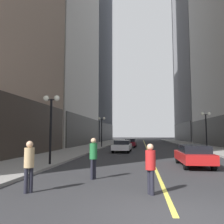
# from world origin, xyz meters

# --- Properties ---
(ground_plane) EXTENTS (200.00, 200.00, 0.00)m
(ground_plane) POSITION_xyz_m (0.00, 35.00, 0.00)
(ground_plane) COLOR #2D2D30
(sidewalk_left) EXTENTS (4.50, 78.00, 0.15)m
(sidewalk_left) POSITION_xyz_m (-8.25, 35.00, 0.07)
(sidewalk_left) COLOR gray
(sidewalk_left) RESTS_ON ground
(sidewalk_right) EXTENTS (4.50, 78.00, 0.15)m
(sidewalk_right) POSITION_xyz_m (8.25, 35.00, 0.07)
(sidewalk_right) COLOR gray
(sidewalk_right) RESTS_ON ground
(lane_centre_stripe) EXTENTS (0.16, 70.00, 0.01)m
(lane_centre_stripe) POSITION_xyz_m (0.00, 35.00, 0.00)
(lane_centre_stripe) COLOR #E5D64C
(lane_centre_stripe) RESTS_ON ground
(building_left_mid) EXTENTS (13.73, 24.00, 45.86)m
(building_left_mid) POSITION_xyz_m (-17.27, 34.50, 22.85)
(building_left_mid) COLOR #A8A399
(building_left_mid) RESTS_ON ground
(car_red) EXTENTS (1.74, 4.23, 1.32)m
(car_red) POSITION_xyz_m (2.41, 8.99, 0.72)
(car_red) COLOR #B21919
(car_red) RESTS_ON ground
(car_white) EXTENTS (1.97, 4.38, 1.32)m
(car_white) POSITION_xyz_m (-2.85, 19.65, 0.72)
(car_white) COLOR silver
(car_white) RESTS_ON ground
(car_maroon) EXTENTS (1.84, 4.31, 1.32)m
(car_maroon) POSITION_xyz_m (-2.38, 29.13, 0.72)
(car_maroon) COLOR maroon
(car_maroon) RESTS_ON ground
(pedestrian_in_tan_trench) EXTENTS (0.48, 0.48, 1.76)m
(pedestrian_in_tan_trench) POSITION_xyz_m (-4.64, 1.77, 1.03)
(pedestrian_in_tan_trench) COLOR black
(pedestrian_in_tan_trench) RESTS_ON ground
(pedestrian_in_red_jacket) EXTENTS (0.47, 0.47, 1.67)m
(pedestrian_in_red_jacket) POSITION_xyz_m (-0.50, 2.08, 0.97)
(pedestrian_in_red_jacket) COLOR black
(pedestrian_in_red_jacket) RESTS_ON ground
(pedestrian_in_green_parka) EXTENTS (0.47, 0.47, 1.82)m
(pedestrian_in_green_parka) POSITION_xyz_m (-2.93, 4.38, 1.07)
(pedestrian_in_green_parka) COLOR black
(pedestrian_in_green_parka) RESTS_ON ground
(street_lamp_left_near) EXTENTS (1.06, 0.36, 4.43)m
(street_lamp_left_near) POSITION_xyz_m (-6.40, 7.96, 3.26)
(street_lamp_left_near) COLOR black
(street_lamp_left_near) RESTS_ON ground
(street_lamp_left_far) EXTENTS (1.06, 0.36, 4.43)m
(street_lamp_left_far) POSITION_xyz_m (-6.40, 26.94, 3.26)
(street_lamp_left_far) COLOR black
(street_lamp_left_far) RESTS_ON ground
(street_lamp_right_mid) EXTENTS (1.06, 0.36, 4.43)m
(street_lamp_right_mid) POSITION_xyz_m (6.40, 20.75, 3.26)
(street_lamp_right_mid) COLOR black
(street_lamp_right_mid) RESTS_ON ground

